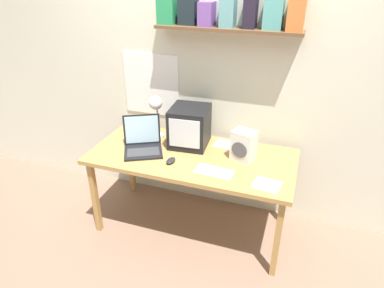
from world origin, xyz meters
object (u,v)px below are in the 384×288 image
corner_desk (192,161)px  crt_monitor (190,126)px  laptop (143,142)px  computer_mouse (171,161)px  open_notebook (226,144)px  loose_paper_near_monitor (214,171)px  loose_paper_near_laptop (267,185)px  desk_lamp (156,107)px  juice_glass (133,134)px  space_heater (244,145)px

corner_desk → crt_monitor: crt_monitor is taller
laptop → computer_mouse: (0.30, -0.13, -0.05)m
corner_desk → open_notebook: 0.35m
loose_paper_near_monitor → loose_paper_near_laptop: same height
desk_lamp → computer_mouse: size_ratio=3.64×
loose_paper_near_monitor → open_notebook: (-0.02, 0.45, 0.00)m
corner_desk → computer_mouse: size_ratio=14.96×
crt_monitor → juice_glass: (-0.49, -0.10, -0.10)m
desk_lamp → loose_paper_near_laptop: bearing=-38.1°
space_heater → computer_mouse: 0.58m
laptop → loose_paper_near_monitor: (0.66, -0.15, -0.07)m
corner_desk → crt_monitor: 0.30m
computer_mouse → crt_monitor: bearing=84.1°
computer_mouse → loose_paper_near_laptop: computer_mouse is taller
corner_desk → desk_lamp: bearing=155.9°
corner_desk → desk_lamp: size_ratio=4.11×
desk_lamp → corner_desk: bearing=-40.6°
loose_paper_near_monitor → open_notebook: bearing=93.0°
computer_mouse → laptop: bearing=157.5°
corner_desk → desk_lamp: desk_lamp is taller
corner_desk → loose_paper_near_monitor: bearing=-37.9°
juice_glass → loose_paper_near_laptop: size_ratio=0.67×
crt_monitor → space_heater: bearing=-16.5°
crt_monitor → open_notebook: 0.35m
desk_lamp → space_heater: (0.79, -0.10, -0.18)m
desk_lamp → space_heater: bearing=-23.7°
space_heater → computer_mouse: size_ratio=2.20×
computer_mouse → open_notebook: size_ratio=0.51×
juice_glass → loose_paper_near_monitor: juice_glass is taller
corner_desk → loose_paper_near_laptop: size_ratio=7.93×
corner_desk → computer_mouse: 0.22m
loose_paper_near_laptop → desk_lamp: bearing=158.3°
juice_glass → loose_paper_near_laptop: (1.21, -0.31, -0.06)m
loose_paper_near_monitor → juice_glass: bearing=162.1°
corner_desk → laptop: 0.44m
corner_desk → juice_glass: size_ratio=11.76×
space_heater → open_notebook: bearing=151.2°
corner_desk → loose_paper_near_monitor: 0.31m
crt_monitor → computer_mouse: (-0.04, -0.34, -0.15)m
space_heater → loose_paper_near_laptop: 0.41m
loose_paper_near_laptop → open_notebook: same height
desk_lamp → juice_glass: bearing=-169.5°
laptop → desk_lamp: (0.04, 0.21, 0.24)m
corner_desk → loose_paper_near_laptop: loose_paper_near_laptop is taller
desk_lamp → crt_monitor: bearing=-16.0°
juice_glass → computer_mouse: (0.46, -0.24, -0.05)m
crt_monitor → computer_mouse: size_ratio=3.22×
laptop → loose_paper_near_laptop: size_ratio=1.96×
laptop → open_notebook: size_ratio=1.90×
laptop → space_heater: size_ratio=1.68×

